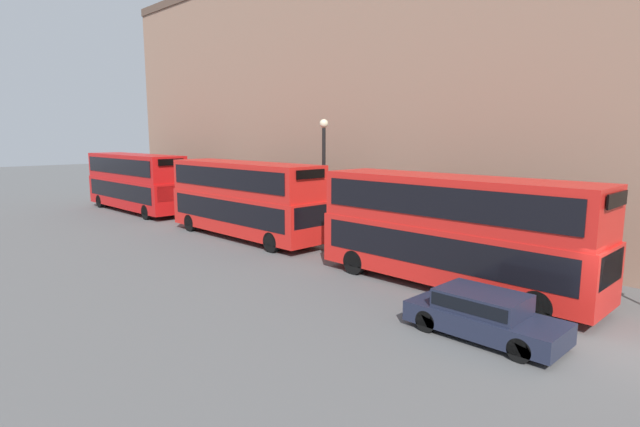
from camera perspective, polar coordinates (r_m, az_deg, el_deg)
name	(u,v)px	position (r m, az deg, el deg)	size (l,w,h in m)	color
ground_plane	(620,350)	(15.77, 31.08, -13.23)	(200.00, 200.00, 0.00)	#5B5B5B
bus_leading	(452,227)	(18.81, 14.82, -1.52)	(2.59, 10.60, 4.14)	red
bus_second_in_queue	(244,196)	(27.55, -8.73, 1.95)	(2.59, 10.77, 4.16)	red
bus_third_in_queue	(135,180)	(39.26, -20.38, 3.60)	(2.59, 11.17, 4.23)	red
car_dark_sedan	(483,313)	(14.88, 18.16, -10.79)	(1.77, 4.28, 1.31)	#1E2338
street_lamp	(324,168)	(25.44, 0.44, 5.23)	(0.44, 0.44, 6.41)	black
pedestrian	(166,199)	(40.67, -17.16, 1.64)	(0.36, 0.36, 1.58)	maroon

